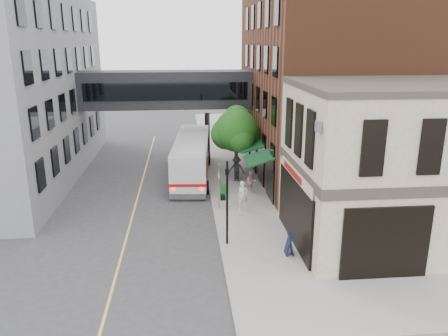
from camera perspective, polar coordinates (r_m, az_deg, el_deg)
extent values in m
plane|color=#38383A|center=(21.52, -0.13, -12.58)|extent=(120.00, 120.00, 0.00)
cube|color=gray|center=(34.55, 1.04, -1.06)|extent=(4.00, 60.00, 0.15)
cube|color=tan|center=(24.20, 21.12, 0.05)|extent=(10.00, 8.00, 8.15)
cube|color=#38332B|center=(24.19, 21.14, 0.22)|extent=(10.12, 8.12, 0.50)
cube|color=#38332B|center=(23.46, 22.19, 10.01)|extent=(10.12, 8.12, 0.30)
cube|color=black|center=(23.15, 9.20, -5.57)|extent=(0.14, 6.40, 3.40)
cube|color=black|center=(23.14, 9.11, -5.57)|extent=(0.04, 5.90, 3.00)
cube|color=maroon|center=(23.05, 8.91, -0.52)|extent=(0.03, 3.60, 0.32)
cube|color=#592F1C|center=(35.90, 13.93, 10.42)|extent=(12.00, 18.00, 14.00)
cube|color=#0C351F|center=(33.69, 3.04, 3.62)|extent=(1.80, 13.00, 0.40)
cube|color=black|center=(36.99, -7.46, 10.14)|extent=(14.00, 3.00, 3.00)
cube|color=black|center=(35.45, -7.54, 9.87)|extent=(13.00, 0.08, 1.40)
cube|color=black|center=(38.53, -7.39, 10.39)|extent=(13.00, 0.08, 1.40)
cylinder|color=black|center=(22.35, 0.41, -4.65)|extent=(0.12, 0.12, 4.50)
cube|color=black|center=(22.21, -0.15, -3.83)|extent=(0.25, 0.22, 0.30)
imported|color=black|center=(21.75, 0.42, -0.10)|extent=(0.20, 0.16, 1.00)
cylinder|color=black|center=(36.70, -1.95, 3.73)|extent=(0.12, 0.12, 4.50)
cube|color=black|center=(36.62, -2.30, 4.26)|extent=(0.25, 0.22, 0.30)
cube|color=black|center=(36.35, -2.33, 6.41)|extent=(0.28, 0.28, 1.00)
sphere|color=#FF0C05|center=(36.28, -2.59, 6.95)|extent=(0.18, 0.18, 0.18)
cylinder|color=gray|center=(27.29, -0.65, -2.38)|extent=(0.08, 0.08, 3.00)
cube|color=white|center=(27.07, -0.70, -0.98)|extent=(0.03, 0.75, 0.22)
cube|color=#0C591E|center=(26.91, -0.70, 0.14)|extent=(0.03, 0.70, 0.18)
cube|color=#B20C0C|center=(27.22, -0.69, -1.98)|extent=(0.03, 0.30, 0.40)
cylinder|color=#382619|center=(33.20, 1.59, 0.86)|extent=(0.28, 0.28, 2.80)
sphere|color=#164E14|center=(32.64, 1.62, 4.92)|extent=(3.20, 3.20, 3.20)
sphere|color=#164E14|center=(33.31, 2.88, 4.44)|extent=(2.20, 2.20, 2.20)
sphere|color=#164E14|center=(32.92, 0.34, 4.49)|extent=(2.40, 2.40, 2.40)
sphere|color=#164E14|center=(33.09, 1.68, 6.49)|extent=(2.00, 2.00, 2.00)
cube|color=#D8CC4C|center=(30.76, -11.21, -3.75)|extent=(0.12, 40.00, 0.01)
cube|color=silver|center=(34.37, -4.20, 1.49)|extent=(3.35, 11.50, 2.86)
cube|color=black|center=(34.24, -4.22, 2.29)|extent=(3.39, 11.30, 1.04)
cube|color=#B20C0C|center=(34.50, -4.19, 0.70)|extent=(3.41, 11.52, 0.22)
cylinder|color=black|center=(30.84, -6.87, -2.53)|extent=(0.37, 1.01, 0.99)
cylinder|color=black|center=(30.68, -2.28, -2.53)|extent=(0.37, 1.01, 0.99)
cylinder|color=black|center=(38.36, -5.70, 1.28)|extent=(0.37, 1.01, 0.99)
cylinder|color=black|center=(38.23, -2.02, 1.30)|extent=(0.37, 1.01, 0.99)
imported|color=silver|center=(27.40, 2.48, -3.61)|extent=(0.74, 0.55, 1.83)
imported|color=#CE859B|center=(30.53, 3.57, -1.81)|extent=(0.80, 0.65, 1.52)
imported|color=black|center=(32.88, 1.66, -0.12)|extent=(1.40, 1.13, 1.89)
cube|color=#16611E|center=(30.25, -0.08, -2.68)|extent=(0.47, 0.44, 0.79)
cube|color=black|center=(22.21, 8.54, -9.81)|extent=(0.41, 0.61, 1.07)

